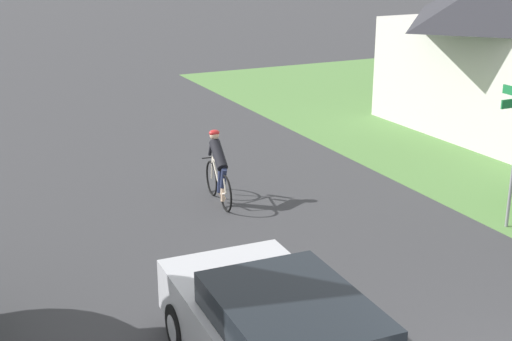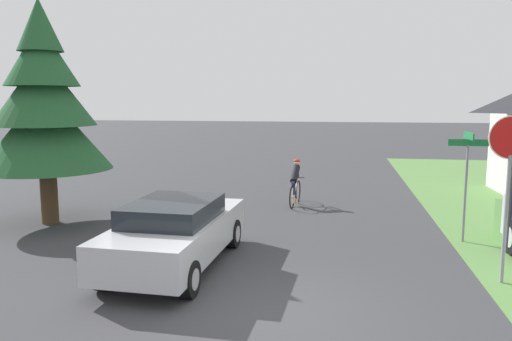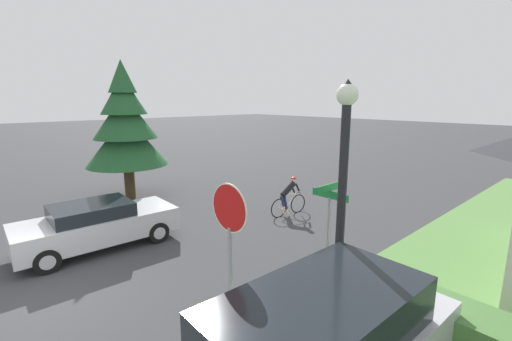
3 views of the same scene
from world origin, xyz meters
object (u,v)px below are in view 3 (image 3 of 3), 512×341
street_lamp (343,181)px  street_name_sign (329,220)px  stop_sign (230,237)px  sedan_left_lane (97,225)px  conifer_tall_near (125,126)px  cyclist (289,197)px

street_lamp → street_name_sign: 1.59m
street_lamp → street_name_sign: size_ratio=1.79×
stop_sign → street_name_sign: stop_sign is taller
sedan_left_lane → conifer_tall_near: conifer_tall_near is taller
sedan_left_lane → street_name_sign: size_ratio=1.70×
street_name_sign → conifer_tall_near: size_ratio=0.44×
conifer_tall_near → cyclist: bearing=28.6°
stop_sign → street_lamp: 2.20m
street_lamp → street_name_sign: (-0.80, 0.79, -1.12)m
street_name_sign → conifer_tall_near: bearing=179.9°
sedan_left_lane → conifer_tall_near: bearing=60.1°
stop_sign → conifer_tall_near: 11.21m
street_lamp → conifer_tall_near: 11.59m
stop_sign → cyclist: bearing=-58.2°
sedan_left_lane → street_lamp: (6.96, 2.06, 2.23)m
street_name_sign → conifer_tall_near: (-10.75, 0.03, 1.41)m
cyclist → street_lamp: 7.07m
sedan_left_lane → conifer_tall_near: (-4.59, 2.87, 2.51)m
cyclist → street_name_sign: bearing=-123.2°
cyclist → stop_sign: size_ratio=0.56×
sedan_left_lane → street_name_sign: 6.88m
sedan_left_lane → conifer_tall_near: 5.97m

